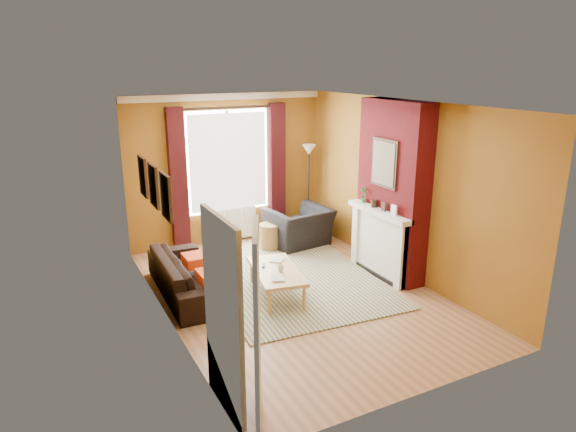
% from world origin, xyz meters
% --- Properties ---
extents(ground, '(5.50, 5.50, 0.00)m').
position_xyz_m(ground, '(0.00, 0.00, 0.00)').
color(ground, '#8C6140').
rests_on(ground, ground).
extents(room_walls, '(3.82, 5.54, 2.83)m').
position_xyz_m(room_walls, '(0.64, 0.28, 1.39)').
color(room_walls, '#8A5B1A').
rests_on(room_walls, ground).
extents(striped_rug, '(2.79, 3.69, 0.02)m').
position_xyz_m(striped_rug, '(0.19, 0.57, 0.01)').
color(striped_rug, '#2F4E82').
rests_on(striped_rug, ground).
extents(sofa, '(0.85, 2.07, 0.60)m').
position_xyz_m(sofa, '(-1.42, 0.74, 0.30)').
color(sofa, black).
rests_on(sofa, ground).
extents(armchair, '(1.21, 1.09, 0.71)m').
position_xyz_m(armchair, '(1.06, 1.86, 0.36)').
color(armchair, black).
rests_on(armchair, ground).
extents(coffee_table, '(0.85, 1.35, 0.42)m').
position_xyz_m(coffee_table, '(-0.29, 0.07, 0.37)').
color(coffee_table, '#D5B37B').
rests_on(coffee_table, ground).
extents(wicker_stool, '(0.48, 0.48, 0.48)m').
position_xyz_m(wicker_stool, '(0.47, 1.90, 0.24)').
color(wicker_stool, olive).
rests_on(wicker_stool, ground).
extents(floor_lamp, '(0.35, 0.35, 1.81)m').
position_xyz_m(floor_lamp, '(1.54, 2.35, 1.43)').
color(floor_lamp, black).
rests_on(floor_lamp, ground).
extents(book_a, '(0.27, 0.30, 0.02)m').
position_xyz_m(book_a, '(-0.50, -0.21, 0.43)').
color(book_a, '#999999').
rests_on(book_a, coffee_table).
extents(book_b, '(0.31, 0.31, 0.02)m').
position_xyz_m(book_b, '(-0.18, 0.45, 0.43)').
color(book_b, '#999999').
rests_on(book_b, coffee_table).
extents(mug, '(0.12, 0.12, 0.09)m').
position_xyz_m(mug, '(-0.26, -0.03, 0.46)').
color(mug, '#999999').
rests_on(mug, coffee_table).
extents(tv_remote, '(0.11, 0.15, 0.02)m').
position_xyz_m(tv_remote, '(-0.40, 0.26, 0.43)').
color(tv_remote, '#262628').
rests_on(tv_remote, coffee_table).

